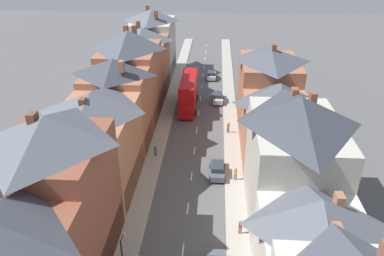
# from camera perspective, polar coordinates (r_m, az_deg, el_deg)

# --- Properties ---
(pavement_left) EXTENTS (2.20, 104.00, 0.14)m
(pavement_left) POSITION_cam_1_polar(r_m,az_deg,el_deg) (57.99, -4.20, 0.82)
(pavement_left) COLOR #A8A399
(pavement_left) RESTS_ON ground
(pavement_right) EXTENTS (2.20, 104.00, 0.14)m
(pavement_right) POSITION_cam_1_polar(r_m,az_deg,el_deg) (57.55, 5.92, 0.52)
(pavement_right) COLOR #A8A399
(pavement_right) RESTS_ON ground
(centre_line_dashes) EXTENTS (0.14, 97.80, 0.01)m
(centre_line_dashes) POSITION_cam_1_polar(r_m,az_deg,el_deg) (55.80, 0.74, -0.31)
(centre_line_dashes) COLOR silver
(centre_line_dashes) RESTS_ON ground
(terrace_row_left) EXTENTS (8.00, 78.28, 14.26)m
(terrace_row_left) POSITION_cam_1_polar(r_m,az_deg,el_deg) (47.08, -12.26, 2.13)
(terrace_row_left) COLOR #A36042
(terrace_row_left) RESTS_ON ground
(terrace_row_right) EXTENTS (8.00, 55.81, 13.79)m
(terrace_row_right) POSITION_cam_1_polar(r_m,az_deg,el_deg) (35.86, 15.59, -7.55)
(terrace_row_right) COLOR #935138
(terrace_row_right) RESTS_ON ground
(double_decker_bus_lead) EXTENTS (2.74, 10.80, 5.30)m
(double_decker_bus_lead) POSITION_cam_1_polar(r_m,az_deg,el_deg) (62.00, -0.53, 5.50)
(double_decker_bus_lead) COLOR #B70F0F
(double_decker_bus_lead) RESTS_ON ground
(car_near_blue) EXTENTS (1.90, 4.51, 1.69)m
(car_near_blue) POSITION_cam_1_polar(r_m,az_deg,el_deg) (65.18, 3.98, 4.70)
(car_near_blue) COLOR #B7BABF
(car_near_blue) RESTS_ON ground
(car_parked_left_a) EXTENTS (1.90, 3.83, 1.57)m
(car_parked_left_a) POSITION_cam_1_polar(r_m,az_deg,el_deg) (75.97, 3.02, 8.04)
(car_parked_left_a) COLOR #B7BABF
(car_parked_left_a) RESTS_ON ground
(car_mid_black) EXTENTS (1.90, 4.35, 1.58)m
(car_mid_black) POSITION_cam_1_polar(r_m,az_deg,el_deg) (45.48, 3.89, -6.26)
(car_mid_black) COLOR #4C515B
(car_mid_black) RESTS_ON ground
(pedestrian_mid_left) EXTENTS (0.36, 0.22, 1.61)m
(pedestrian_mid_left) POSITION_cam_1_polar(r_m,az_deg,el_deg) (37.46, 7.39, -14.61)
(pedestrian_mid_left) COLOR brown
(pedestrian_mid_left) RESTS_ON pavement_right
(pedestrian_mid_right) EXTENTS (0.36, 0.22, 1.61)m
(pedestrian_mid_right) POSITION_cam_1_polar(r_m,az_deg,el_deg) (44.51, 6.67, -6.86)
(pedestrian_mid_right) COLOR brown
(pedestrian_mid_right) RESTS_ON pavement_right
(pedestrian_far_left) EXTENTS (0.36, 0.22, 1.61)m
(pedestrian_far_left) POSITION_cam_1_polar(r_m,az_deg,el_deg) (48.93, -5.61, -3.36)
(pedestrian_far_left) COLOR #3D4256
(pedestrian_far_left) RESTS_ON pavement_left
(pedestrian_far_right) EXTENTS (0.36, 0.22, 1.61)m
(pedestrian_far_right) POSITION_cam_1_polar(r_m,az_deg,el_deg) (54.68, 5.55, 0.16)
(pedestrian_far_right) COLOR #3D4256
(pedestrian_far_right) RESTS_ON pavement_right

